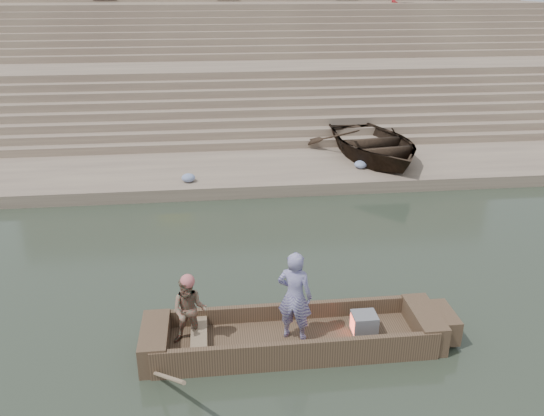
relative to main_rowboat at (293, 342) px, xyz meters
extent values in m
plane|color=#263024|center=(1.96, 1.64, -0.11)|extent=(120.00, 120.00, 0.00)
cube|color=gray|center=(1.96, 9.64, 0.09)|extent=(32.00, 4.00, 0.40)
cube|color=gray|center=(1.96, 17.14, 1.29)|extent=(32.00, 3.00, 2.80)
cube|color=gray|center=(1.96, 24.14, 2.49)|extent=(32.00, 3.00, 5.20)
cube|color=gray|center=(1.96, 11.89, 0.24)|extent=(32.00, 0.50, 0.70)
cube|color=gray|center=(1.96, 12.39, 0.39)|extent=(32.00, 0.50, 1.00)
cube|color=gray|center=(1.96, 12.89, 0.54)|extent=(32.00, 0.50, 1.30)
cube|color=gray|center=(1.96, 13.39, 0.69)|extent=(32.00, 0.50, 1.60)
cube|color=gray|center=(1.96, 13.89, 0.84)|extent=(32.00, 0.50, 1.90)
cube|color=gray|center=(1.96, 14.39, 0.99)|extent=(32.00, 0.50, 2.20)
cube|color=gray|center=(1.96, 14.89, 1.14)|extent=(32.00, 0.50, 2.50)
cube|color=gray|center=(1.96, 15.39, 1.29)|extent=(32.00, 0.50, 2.80)
cube|color=gray|center=(1.96, 18.89, 1.44)|extent=(32.00, 0.50, 3.10)
cube|color=gray|center=(1.96, 19.39, 1.59)|extent=(32.00, 0.50, 3.40)
cube|color=gray|center=(1.96, 19.89, 1.74)|extent=(32.00, 0.50, 3.70)
cube|color=gray|center=(1.96, 20.39, 1.89)|extent=(32.00, 0.50, 4.00)
cube|color=gray|center=(1.96, 20.89, 2.04)|extent=(32.00, 0.50, 4.30)
cube|color=gray|center=(1.96, 21.39, 2.19)|extent=(32.00, 0.50, 4.60)
cube|color=gray|center=(1.96, 21.89, 2.34)|extent=(32.00, 0.50, 4.90)
cube|color=gray|center=(1.96, 22.39, 2.49)|extent=(32.00, 0.50, 5.20)
cube|color=brown|center=(0.00, 0.00, 0.00)|extent=(5.00, 1.30, 0.22)
cube|color=brown|center=(0.00, -0.62, 0.17)|extent=(5.20, 0.12, 0.56)
cube|color=brown|center=(0.00, 0.62, 0.17)|extent=(5.20, 0.12, 0.56)
cube|color=brown|center=(-2.55, 0.00, 0.19)|extent=(0.50, 1.30, 0.60)
cube|color=brown|center=(2.55, 0.00, 0.19)|extent=(0.50, 1.30, 0.60)
cube|color=brown|center=(2.95, 0.00, 0.21)|extent=(0.35, 0.90, 0.50)
cube|color=#937A5B|center=(-1.75, 0.00, 0.29)|extent=(0.30, 1.20, 0.08)
cylinder|color=#937A5B|center=(-2.40, -0.90, 0.19)|extent=(1.03, 2.10, 1.36)
sphere|color=#C25F60|center=(-1.90, 0.08, 1.40)|extent=(0.26, 0.26, 0.26)
imported|color=navy|center=(0.02, 0.00, 1.00)|extent=(0.77, 0.66, 1.79)
imported|color=#297D5C|center=(-1.90, 0.08, 0.79)|extent=(0.72, 0.59, 1.35)
cube|color=slate|center=(1.36, 0.00, 0.31)|extent=(0.46, 0.42, 0.40)
cube|color=#E5593F|center=(1.15, 0.00, 0.31)|extent=(0.04, 0.34, 0.32)
imported|color=#2D2116|center=(4.46, 10.17, 0.85)|extent=(4.61, 5.90, 1.12)
ellipsoid|color=#3F5999|center=(-2.16, 8.36, 0.42)|extent=(0.44, 0.44, 0.26)
ellipsoid|color=#3F5999|center=(3.71, 9.07, 0.42)|extent=(0.44, 0.44, 0.26)
camera|label=1|loc=(-1.36, -8.48, 6.35)|focal=36.21mm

